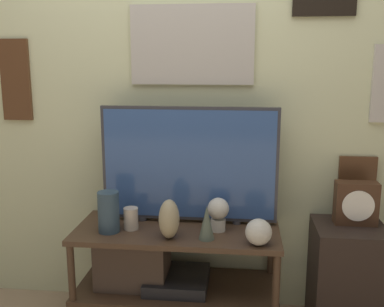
% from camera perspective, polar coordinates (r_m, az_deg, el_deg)
% --- Properties ---
extents(wall_back, '(6.40, 0.08, 2.70)m').
position_cam_1_polar(wall_back, '(2.75, -0.96, 7.75)').
color(wall_back, beige).
rests_on(wall_back, ground_plane).
extents(media_console, '(1.17, 0.51, 0.60)m').
position_cam_1_polar(media_console, '(2.72, -4.10, -13.76)').
color(media_console, '#422D1E').
rests_on(media_console, ground_plane).
extents(television, '(1.03, 0.05, 0.69)m').
position_cam_1_polar(television, '(2.62, -0.37, -1.37)').
color(television, '#333338').
rests_on(television, media_console).
extents(vase_slim_bronze, '(0.09, 0.09, 0.19)m').
position_cam_1_polar(vase_slim_bronze, '(2.44, 1.87, -8.75)').
color(vase_slim_bronze, '#4C5647').
rests_on(vase_slim_bronze, media_console).
extents(vase_tall_ceramic, '(0.12, 0.12, 0.23)m').
position_cam_1_polar(vase_tall_ceramic, '(2.58, -10.55, -7.31)').
color(vase_tall_ceramic, '#2D4251').
rests_on(vase_tall_ceramic, media_console).
extents(vase_round_glass, '(0.14, 0.14, 0.14)m').
position_cam_1_polar(vase_round_glass, '(2.40, 8.45, -9.84)').
color(vase_round_glass, beige).
rests_on(vase_round_glass, media_console).
extents(vase_urn_stoneware, '(0.11, 0.14, 0.22)m').
position_cam_1_polar(vase_urn_stoneware, '(2.45, -2.93, -8.31)').
color(vase_urn_stoneware, tan).
rests_on(vase_urn_stoneware, media_console).
extents(candle_jar, '(0.08, 0.08, 0.13)m').
position_cam_1_polar(candle_jar, '(2.61, -7.75, -8.18)').
color(candle_jar, '#C1B29E').
rests_on(candle_jar, media_console).
extents(decorative_bust, '(0.12, 0.12, 0.19)m').
position_cam_1_polar(decorative_bust, '(2.55, 3.35, -7.43)').
color(decorative_bust, beige).
rests_on(decorative_bust, media_console).
extents(side_table, '(0.40, 0.39, 0.63)m').
position_cam_1_polar(side_table, '(2.84, 19.04, -14.67)').
color(side_table, black).
rests_on(side_table, ground_plane).
extents(mantel_clock, '(0.23, 0.11, 0.25)m').
position_cam_1_polar(mantel_clock, '(2.72, 20.11, -5.94)').
color(mantel_clock, '#422819').
rests_on(mantel_clock, side_table).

